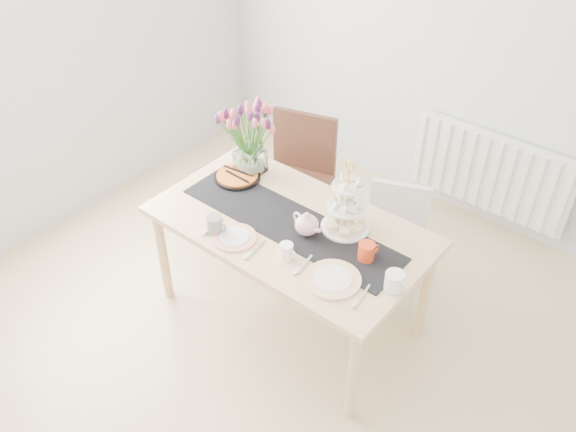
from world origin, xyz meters
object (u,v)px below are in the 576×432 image
Objects in this scene: tulip_vase at (249,128)px; mug_grey at (215,224)px; cream_jug at (394,281)px; tart_tin at (237,177)px; chair_brown at (298,170)px; teapot at (307,225)px; mug_orange at (366,252)px; plate_left at (235,237)px; chair_white at (394,234)px; dining_table at (290,234)px; cake_stand at (346,213)px; plate_right at (333,279)px; mug_white at (286,251)px; radiator at (490,172)px.

mug_grey is at bearing -66.89° from tulip_vase.
tart_tin is (-1.27, 0.21, -0.03)m from cream_jug.
chair_brown reaches higher than teapot.
tulip_vase is 5.48× the size of mug_orange.
cream_jug is (1.26, -0.33, -0.27)m from tulip_vase.
tulip_vase reaches higher than plate_left.
chair_white is 1.30× the size of tulip_vase.
dining_table is 3.91× the size of cake_stand.
plate_left is at bearing -48.79° from tart_tin.
plate_right is at bearing -63.54° from cake_stand.
tulip_vase is at bearing 100.59° from mug_orange.
teapot is at bearing -65.41° from chair_brown.
mug_orange is (1.04, -0.12, 0.04)m from tart_tin.
tulip_vase is (-0.04, -0.44, 0.52)m from chair_brown.
plate_right is (-0.27, -0.15, -0.04)m from cream_jug.
dining_table is 0.76m from chair_white.
plate_left is at bearing -123.66° from teapot.
tart_tin is at bearing -178.28° from cake_stand.
mug_white is at bearing -35.11° from tulip_vase.
cake_stand is at bearing -121.48° from chair_white.
chair_brown is 0.68m from tulip_vase.
teapot is 0.69m from tart_tin.
mug_grey is (-0.41, -0.31, -0.01)m from teapot.
radiator is at bearing 87.93° from plate_right.
plate_right is (0.95, -0.91, 0.21)m from chair_brown.
chair_brown is 2.29× the size of cake_stand.
plate_left is (-0.32, -0.06, -0.04)m from mug_white.
plate_right is at bearing 2.20° from mug_white.
tart_tin is 3.31× the size of mug_white.
dining_table is 0.52m from mug_orange.
mug_grey is at bearing -131.09° from dining_table.
chair_brown is at bearing 143.32° from teapot.
chair_brown is 9.34× the size of cream_jug.
mug_orange reaches higher than chair_white.
radiator is 1.58m from cake_stand.
chair_white is 0.78m from teapot.
cake_stand is 0.28m from mug_orange.
chair_brown is 1.22× the size of chair_white.
cream_jug is at bearing -9.35° from tart_tin.
radiator is at bearing 57.43° from chair_white.
tulip_vase is at bearing 173.45° from cake_stand.
chair_brown is 0.97m from teapot.
mug_grey is at bearing -152.67° from cream_jug.
mug_grey is 0.86m from mug_orange.
mug_orange is (0.99, -0.67, 0.26)m from chair_brown.
chair_white is (0.83, -0.06, -0.11)m from chair_brown.
chair_white is at bearing -20.41° from chair_brown.
chair_brown is at bearing 84.55° from tart_tin.
mug_grey is at bearing -145.77° from chair_white.
radiator is 1.41m from chair_brown.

